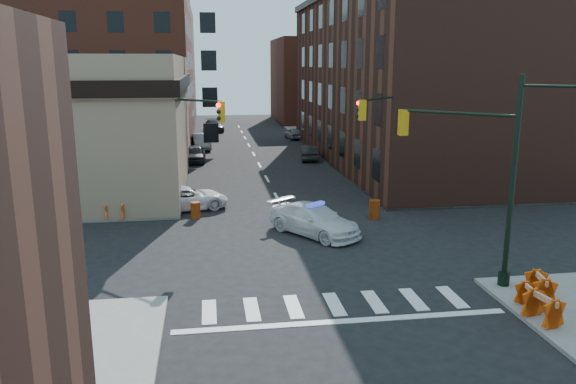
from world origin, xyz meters
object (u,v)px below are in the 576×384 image
object	(u,v)px
barrel_road	(374,209)
barrel_bank	(195,210)
barricade_nw_a	(116,211)
pedestrian_a	(97,201)
parked_car_wnear	(195,154)
pickup	(187,198)
parked_car_wfar	(201,142)
pedestrian_b	(108,192)
parked_car_enear	(309,153)
barricade_se_a	(540,288)
police_car	(314,220)

from	to	relation	value
barrel_road	barrel_bank	size ratio (longest dim) A/B	1.13
barricade_nw_a	pedestrian_a	bearing A→B (deg)	168.81
parked_car_wnear	barricade_nw_a	bearing A→B (deg)	-100.91
barrel_bank	barricade_nw_a	size ratio (longest dim) A/B	0.80
pedestrian_a	pickup	bearing A→B (deg)	34.40
pickup	parked_car_wfar	bearing A→B (deg)	-15.35
parked_car_wnear	pedestrian_b	size ratio (longest dim) A/B	2.61
pickup	parked_car_enear	distance (m)	19.22
parked_car_wfar	barrel_road	world-z (taller)	parked_car_wfar
pickup	barricade_nw_a	world-z (taller)	pickup
barricade_se_a	barricade_nw_a	distance (m)	21.61
pedestrian_a	pedestrian_b	xyz separation A→B (m)	(0.12, 2.78, -0.10)
parked_car_wnear	pedestrian_a	bearing A→B (deg)	-104.14
parked_car_wnear	police_car	bearing A→B (deg)	-72.95
pickup	parked_car_wfar	xyz separation A→B (m)	(0.69, 24.20, 0.09)
parked_car_wfar	barricade_nw_a	distance (m)	26.59
parked_car_wnear	barrel_bank	distance (m)	18.68
pickup	parked_car_wfar	world-z (taller)	parked_car_wfar
police_car	parked_car_wnear	distance (m)	23.45
pedestrian_a	pedestrian_b	distance (m)	2.78
parked_car_wnear	parked_car_enear	size ratio (longest dim) A/B	1.09
parked_car_enear	barricade_se_a	world-z (taller)	parked_car_enear
barricade_se_a	barricade_nw_a	bearing A→B (deg)	64.86
police_car	barrel_road	world-z (taller)	police_car
police_car	barrel_bank	size ratio (longest dim) A/B	5.58
barrel_road	barricade_nw_a	distance (m)	14.36
pedestrian_a	parked_car_wnear	bearing A→B (deg)	89.61
pedestrian_b	parked_car_enear	bearing A→B (deg)	25.33
parked_car_wfar	pedestrian_a	xyz separation A→B (m)	(-5.54, -25.90, 0.30)
police_car	barricade_nw_a	size ratio (longest dim) A/B	4.45
pickup	barrel_bank	xyz separation A→B (m)	(0.53, -2.10, -0.21)
pickup	barrel_road	xyz separation A→B (m)	(10.46, -3.58, -0.15)
pickup	pedestrian_a	world-z (taller)	pedestrian_a
pickup	pedestrian_b	bearing A→B (deg)	63.36
barrel_road	pickup	bearing A→B (deg)	161.08
parked_car_enear	barrel_road	size ratio (longest dim) A/B	3.71
parked_car_enear	pedestrian_b	xyz separation A→B (m)	(-15.05, -15.13, 0.32)
parked_car_wnear	parked_car_enear	xyz separation A→B (m)	(10.11, -0.36, -0.08)
parked_car_enear	barrel_bank	size ratio (longest dim) A/B	4.20
pedestrian_b	barrel_road	world-z (taller)	pedestrian_b
pedestrian_b	barrel_bank	bearing A→B (deg)	-51.02
police_car	barricade_se_a	bearing A→B (deg)	-91.55
pedestrian_a	barrel_bank	bearing A→B (deg)	10.85
barrel_road	barricade_nw_a	world-z (taller)	barrel_road
parked_car_enear	pedestrian_a	world-z (taller)	pedestrian_a
barricade_se_a	parked_car_wfar	bearing A→B (deg)	30.92
police_car	barrel_bank	world-z (taller)	police_car
police_car	barricade_se_a	world-z (taller)	police_car
barricade_se_a	barrel_bank	bearing A→B (deg)	56.56
pedestrian_b	barricade_nw_a	xyz separation A→B (m)	(0.91, -3.08, -0.38)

